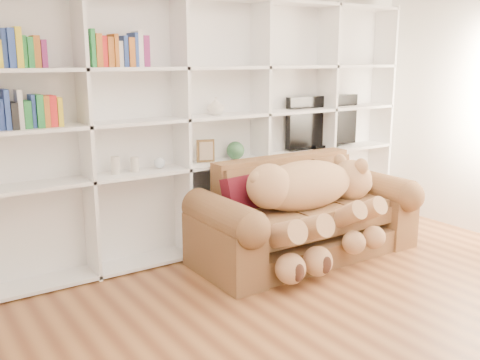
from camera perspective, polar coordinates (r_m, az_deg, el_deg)
floor at (r=3.82m, az=17.69°, el=-16.51°), size 5.00×5.00×0.00m
wall_back at (r=5.27m, az=-3.05°, el=7.56°), size 5.00×0.02×2.70m
bookshelf at (r=5.03m, az=-4.60°, el=6.78°), size 4.43×0.35×2.40m
sofa at (r=5.11m, az=6.78°, el=-4.23°), size 2.16×0.93×0.91m
teddy_bear at (r=4.85m, az=7.62°, el=-1.74°), size 1.53×0.86×0.89m
throw_pillow at (r=4.78m, az=0.11°, el=-1.67°), size 0.38×0.25×0.37m
tv at (r=5.97m, az=8.78°, el=6.09°), size 0.97×0.18×0.57m
picture_frame at (r=5.05m, az=-3.70°, el=3.12°), size 0.17×0.08×0.21m
green_vase at (r=5.24m, az=-0.49°, el=3.17°), size 0.18×0.18×0.18m
figurine_tall at (r=4.69m, az=-13.15°, el=1.53°), size 0.08×0.08×0.15m
figurine_short at (r=4.75m, az=-11.16°, el=1.64°), size 0.09×0.09×0.13m
snow_globe at (r=4.85m, az=-8.58°, el=1.83°), size 0.10×0.10×0.10m
shelf_vase at (r=5.06m, az=-2.61°, el=7.90°), size 0.17×0.17×0.17m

